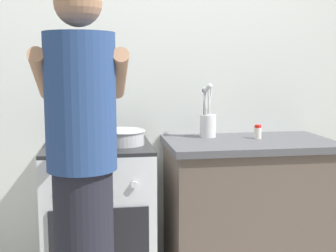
% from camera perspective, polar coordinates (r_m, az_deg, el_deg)
% --- Properties ---
extents(back_wall, '(3.20, 0.10, 2.50)m').
position_cam_1_polar(back_wall, '(2.93, 1.74, 5.91)').
color(back_wall, silver).
rests_on(back_wall, ground).
extents(countertop, '(1.00, 0.60, 0.90)m').
position_cam_1_polar(countertop, '(2.82, 10.16, -10.78)').
color(countertop, brown).
rests_on(countertop, ground).
extents(stove_range, '(0.60, 0.62, 0.90)m').
position_cam_1_polar(stove_range, '(2.68, -8.77, -11.86)').
color(stove_range, silver).
rests_on(stove_range, ground).
extents(pot, '(0.28, 0.22, 0.10)m').
position_cam_1_polar(pot, '(2.52, -12.19, -1.39)').
color(pot, '#B2B2B7').
rests_on(pot, stove_range).
extents(mixing_bowl, '(0.26, 0.26, 0.08)m').
position_cam_1_polar(mixing_bowl, '(2.53, -5.83, -1.33)').
color(mixing_bowl, '#B7B7BC').
rests_on(mixing_bowl, stove_range).
extents(utensil_crock, '(0.10, 0.10, 0.33)m').
position_cam_1_polar(utensil_crock, '(2.78, 5.07, 0.65)').
color(utensil_crock, silver).
rests_on(utensil_crock, countertop).
extents(spice_bottle, '(0.04, 0.04, 0.08)m').
position_cam_1_polar(spice_bottle, '(2.78, 11.39, -0.74)').
color(spice_bottle, silver).
rests_on(spice_bottle, countertop).
extents(person, '(0.41, 0.50, 1.70)m').
position_cam_1_polar(person, '(1.98, -10.86, -6.54)').
color(person, black).
rests_on(person, ground).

